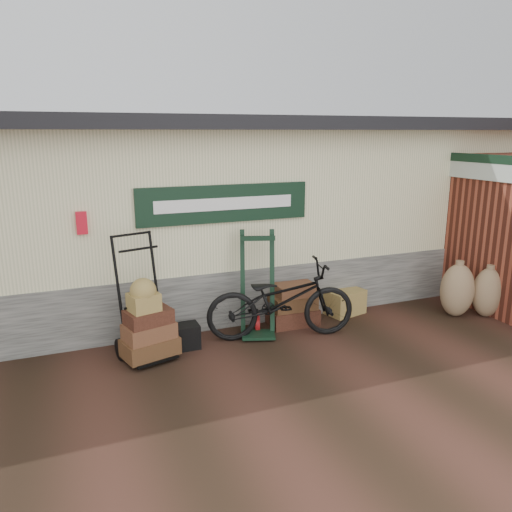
% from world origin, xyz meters
% --- Properties ---
extents(ground, '(80.00, 80.00, 0.00)m').
position_xyz_m(ground, '(0.00, 0.00, 0.00)').
color(ground, black).
rests_on(ground, ground).
extents(station_building, '(14.40, 4.10, 3.20)m').
position_xyz_m(station_building, '(-0.01, 2.74, 1.61)').
color(station_building, '#4C4C47').
rests_on(station_building, ground).
extents(brick_outbuilding, '(1.71, 4.51, 2.62)m').
position_xyz_m(brick_outbuilding, '(4.70, 1.19, 1.30)').
color(brick_outbuilding, maroon).
rests_on(brick_outbuilding, ground).
extents(porter_trolley, '(0.99, 0.84, 1.71)m').
position_xyz_m(porter_trolley, '(-1.65, 0.47, 0.85)').
color(porter_trolley, black).
rests_on(porter_trolley, ground).
extents(green_barrow, '(0.69, 0.64, 1.58)m').
position_xyz_m(green_barrow, '(0.06, 0.58, 0.79)').
color(green_barrow, black).
rests_on(green_barrow, ground).
extents(suitcase_stack, '(0.78, 0.50, 0.67)m').
position_xyz_m(suitcase_stack, '(0.73, 0.75, 0.34)').
color(suitcase_stack, '#351A11').
rests_on(suitcase_stack, ground).
extents(wicker_hamper, '(0.70, 0.55, 0.41)m').
position_xyz_m(wicker_hamper, '(1.75, 0.85, 0.20)').
color(wicker_hamper, olive).
rests_on(wicker_hamper, ground).
extents(black_trunk, '(0.35, 0.30, 0.35)m').
position_xyz_m(black_trunk, '(-1.05, 0.50, 0.17)').
color(black_trunk, black).
rests_on(black_trunk, ground).
extents(bicycle, '(1.20, 2.31, 1.28)m').
position_xyz_m(bicycle, '(0.34, 0.35, 0.64)').
color(bicycle, black).
rests_on(bicycle, ground).
extents(burlap_sack_left, '(0.67, 0.61, 0.89)m').
position_xyz_m(burlap_sack_left, '(3.40, 0.07, 0.44)').
color(burlap_sack_left, olive).
rests_on(burlap_sack_left, ground).
extents(burlap_sack_right, '(0.59, 0.52, 0.83)m').
position_xyz_m(burlap_sack_right, '(3.85, -0.13, 0.41)').
color(burlap_sack_right, olive).
rests_on(burlap_sack_right, ground).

